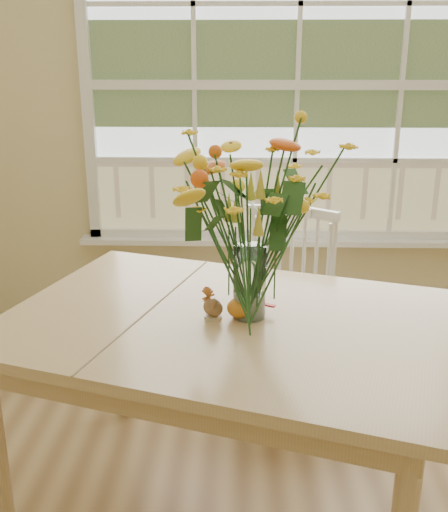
{
  "coord_description": "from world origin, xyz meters",
  "views": [
    {
      "loc": [
        -0.3,
        -1.1,
        1.69
      ],
      "look_at": [
        -0.35,
        0.86,
        1.03
      ],
      "focal_mm": 42.0,
      "sensor_mm": 36.0,
      "label": 1
    }
  ],
  "objects": [
    {
      "name": "windsor_chair",
      "position": [
        -0.07,
        1.64,
        0.55
      ],
      "size": [
        0.57,
        0.55,
        0.98
      ],
      "rotation": [
        0.0,
        0.0,
        -0.32
      ],
      "color": "white",
      "rests_on": "floor"
    },
    {
      "name": "wall_back",
      "position": [
        0.0,
        2.25,
        1.35
      ],
      "size": [
        4.0,
        0.02,
        2.7
      ],
      "primitive_type": "cube",
      "color": "beige",
      "rests_on": "floor"
    },
    {
      "name": "pumpkin",
      "position": [
        -0.3,
        0.83,
        0.85
      ],
      "size": [
        0.09,
        0.09,
        0.07
      ],
      "primitive_type": "ellipsoid",
      "color": "orange",
      "rests_on": "dining_table"
    },
    {
      "name": "turkey_figurine",
      "position": [
        -0.39,
        0.83,
        0.85
      ],
      "size": [
        0.1,
        0.09,
        0.1
      ],
      "rotation": [
        0.0,
        0.0,
        -0.72
      ],
      "color": "#CCB78C",
      "rests_on": "dining_table"
    },
    {
      "name": "dining_table",
      "position": [
        -0.35,
        0.84,
        0.72
      ],
      "size": [
        1.78,
        1.5,
        0.81
      ],
      "rotation": [
        0.0,
        0.0,
        -0.31
      ],
      "color": "tan",
      "rests_on": "floor"
    },
    {
      "name": "flower_vase",
      "position": [
        -0.26,
        0.85,
        1.2
      ],
      "size": [
        0.54,
        0.54,
        0.65
      ],
      "color": "white",
      "rests_on": "dining_table"
    },
    {
      "name": "window",
      "position": [
        0.0,
        2.21,
        1.53
      ],
      "size": [
        2.42,
        0.12,
        1.74
      ],
      "color": "silver",
      "rests_on": "wall_back"
    },
    {
      "name": "dark_gourd",
      "position": [
        -0.26,
        0.9,
        0.85
      ],
      "size": [
        0.13,
        0.07,
        0.07
      ],
      "color": "#38160F",
      "rests_on": "dining_table"
    }
  ]
}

